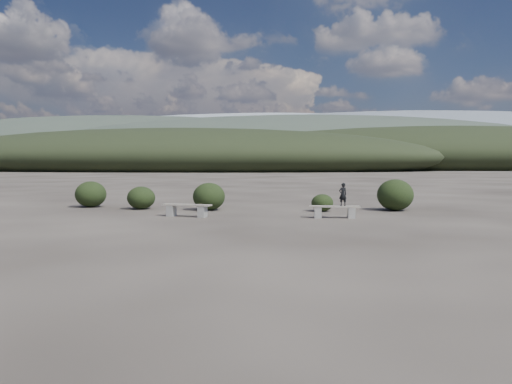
{
  "coord_description": "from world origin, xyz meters",
  "views": [
    {
      "loc": [
        1.02,
        -11.69,
        2.06
      ],
      "look_at": [
        -0.27,
        3.5,
        1.1
      ],
      "focal_mm": 35.0,
      "sensor_mm": 36.0,
      "label": 1
    }
  ],
  "objects": [
    {
      "name": "bench_right",
      "position": [
        2.32,
        6.25,
        0.27
      ],
      "size": [
        1.79,
        0.38,
        0.45
      ],
      "rotation": [
        0.0,
        0.0,
        0.01
      ],
      "color": "slate",
      "rests_on": "ground"
    },
    {
      "name": "bench_left",
      "position": [
        -3.07,
        6.25,
        0.28
      ],
      "size": [
        1.89,
        0.72,
        0.46
      ],
      "rotation": [
        0.0,
        0.0,
        -0.18
      ],
      "color": "slate",
      "rests_on": "ground"
    },
    {
      "name": "shrub_f",
      "position": [
        -8.15,
        9.64,
        0.57
      ],
      "size": [
        1.35,
        1.35,
        1.15
      ],
      "primitive_type": "ellipsoid",
      "color": "black",
      "rests_on": "ground"
    },
    {
      "name": "shrub_a",
      "position": [
        -5.64,
        8.92,
        0.48
      ],
      "size": [
        1.18,
        1.18,
        0.96
      ],
      "primitive_type": "ellipsoid",
      "color": "black",
      "rests_on": "ground"
    },
    {
      "name": "shrub_b",
      "position": [
        -2.68,
        8.69,
        0.57
      ],
      "size": [
        1.34,
        1.34,
        1.15
      ],
      "primitive_type": "ellipsoid",
      "color": "black",
      "rests_on": "ground"
    },
    {
      "name": "shrub_c",
      "position": [
        1.99,
        8.58,
        0.35
      ],
      "size": [
        0.89,
        0.89,
        0.71
      ],
      "primitive_type": "ellipsoid",
      "color": "black",
      "rests_on": "ground"
    },
    {
      "name": "shrub_d",
      "position": [
        5.0,
        9.22,
        0.65
      ],
      "size": [
        1.48,
        1.48,
        1.3
      ],
      "primitive_type": "ellipsoid",
      "color": "black",
      "rests_on": "ground"
    },
    {
      "name": "seated_person",
      "position": [
        2.61,
        6.25,
        0.86
      ],
      "size": [
        0.35,
        0.3,
        0.82
      ],
      "primitive_type": "imported",
      "rotation": [
        0.0,
        0.0,
        3.54
      ],
      "color": "black",
      "rests_on": "bench_right"
    },
    {
      "name": "mountain_ridges",
      "position": [
        -7.48,
        339.06,
        10.84
      ],
      "size": [
        500.0,
        400.0,
        56.0
      ],
      "color": "black",
      "rests_on": "ground"
    },
    {
      "name": "ground",
      "position": [
        0.0,
        0.0,
        0.0
      ],
      "size": [
        1200.0,
        1200.0,
        0.0
      ],
      "primitive_type": "plane",
      "color": "#292420",
      "rests_on": "ground"
    }
  ]
}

